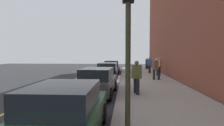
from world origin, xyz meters
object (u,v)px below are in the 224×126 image
parked_car_charcoal (98,81)px  rolling_suitcase (147,67)px  pedestrian_navy_coat (147,63)px  parked_car_green (65,113)px  traffic_light_pole (128,28)px  pedestrian_blue_coat (150,65)px  parked_car_maroon (112,67)px  pedestrian_tan_coat (159,66)px  pedestrian_brown_coat (156,68)px  parked_car_black (108,71)px  pedestrian_olive_coat (137,76)px

parked_car_charcoal → rolling_suitcase: 17.94m
pedestrian_navy_coat → rolling_suitcase: size_ratio=1.76×
parked_car_green → traffic_light_pole: 2.70m
parked_car_charcoal → pedestrian_navy_coat: size_ratio=2.62×
rolling_suitcase → pedestrian_blue_coat: bearing=175.6°
parked_car_maroon → pedestrian_tan_coat: 6.28m
pedestrian_brown_coat → rolling_suitcase: bearing=-3.2°
parked_car_charcoal → pedestrian_tan_coat: pedestrian_tan_coat is taller
pedestrian_tan_coat → pedestrian_brown_coat: pedestrian_tan_coat is taller
parked_car_black → pedestrian_olive_coat: bearing=-162.0°
pedestrian_brown_coat → rolling_suitcase: 11.99m
parked_car_maroon → parked_car_green: bearing=-179.7°
parked_car_black → pedestrian_blue_coat: 6.15m
pedestrian_blue_coat → pedestrian_navy_coat: bearing=-4.2°
parked_car_green → pedestrian_tan_coat: (14.08, -4.97, 0.38)m
parked_car_charcoal → pedestrian_brown_coat: pedestrian_brown_coat is taller
pedestrian_tan_coat → rolling_suitcase: 8.72m
pedestrian_tan_coat → pedestrian_navy_coat: pedestrian_tan_coat is taller
pedestrian_brown_coat → traffic_light_pole: size_ratio=0.45×
parked_car_black → parked_car_charcoal: bearing=-179.4°
pedestrian_blue_coat → traffic_light_pole: traffic_light_pole is taller
parked_car_maroon → pedestrian_navy_coat: size_ratio=2.68×
pedestrian_olive_coat → pedestrian_blue_coat: bearing=-11.1°
parked_car_charcoal → pedestrian_tan_coat: (8.58, -4.96, 0.38)m
parked_car_charcoal → pedestrian_brown_coat: size_ratio=2.40×
parked_car_green → pedestrian_blue_coat: size_ratio=2.27×
parked_car_charcoal → pedestrian_brown_coat: 6.78m
pedestrian_olive_coat → rolling_suitcase: 17.80m
parked_car_black → pedestrian_olive_coat: 7.25m
pedestrian_olive_coat → pedestrian_navy_coat: bearing=-8.7°
rolling_suitcase → pedestrian_olive_coat: bearing=171.3°
parked_car_maroon → pedestrian_blue_coat: size_ratio=2.42×
pedestrian_navy_coat → pedestrian_olive_coat: size_ratio=0.93×
pedestrian_tan_coat → rolling_suitcase: size_ratio=1.97×
parked_car_charcoal → parked_car_maroon: 12.28m
pedestrian_brown_coat → pedestrian_olive_coat: size_ratio=1.01×
parked_car_green → parked_car_charcoal: (5.50, -0.01, 0.00)m
parked_car_black → traffic_light_pole: (-12.51, -1.68, 2.11)m
parked_car_black → rolling_suitcase: (10.69, -4.92, -0.31)m
parked_car_maroon → pedestrian_brown_coat: bearing=-148.3°
parked_car_black → pedestrian_brown_coat: 4.45m
pedestrian_olive_coat → traffic_light_pole: 5.91m
traffic_light_pole → pedestrian_brown_coat: bearing=-12.9°
traffic_light_pole → rolling_suitcase: 23.55m
pedestrian_blue_coat → pedestrian_brown_coat: 5.52m
pedestrian_tan_coat → rolling_suitcase: (8.69, 0.10, -0.69)m
parked_car_charcoal → traffic_light_pole: traffic_light_pole is taller
pedestrian_blue_coat → traffic_light_pole: (-16.76, 2.75, 1.74)m
parked_car_maroon → rolling_suitcase: (5.00, -4.96, -0.31)m
pedestrian_navy_coat → rolling_suitcase: bearing=-7.0°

